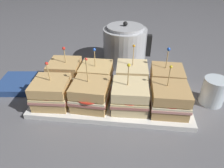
{
  "coord_description": "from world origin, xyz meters",
  "views": [
    {
      "loc": [
        0.06,
        -0.56,
        0.44
      ],
      "look_at": [
        0.0,
        0.0,
        0.06
      ],
      "focal_mm": 32.0,
      "sensor_mm": 36.0,
      "label": 1
    }
  ],
  "objects_px": {
    "sandwich_back_far_left": "(65,72)",
    "sandwich_back_center_left": "(96,75)",
    "sandwich_front_center_left": "(90,94)",
    "sandwich_front_center_right": "(130,96)",
    "sandwich_back_center_right": "(132,76)",
    "drinking_glass": "(214,91)",
    "sandwich_front_far_left": "(52,92)",
    "sandwich_back_far_right": "(166,79)",
    "napkin_stack": "(19,83)",
    "kettle_steel": "(125,45)",
    "sandwich_front_far_right": "(169,99)",
    "serving_platter": "(112,96)"
  },
  "relations": [
    {
      "from": "sandwich_front_far_left",
      "to": "sandwich_back_far_left",
      "type": "relative_size",
      "value": 1.03
    },
    {
      "from": "sandwich_back_center_left",
      "to": "serving_platter",
      "type": "bearing_deg",
      "value": -42.81
    },
    {
      "from": "sandwich_front_far_right",
      "to": "sandwich_back_far_right",
      "type": "xyz_separation_m",
      "value": [
        0.01,
        0.12,
        -0.0
      ]
    },
    {
      "from": "sandwich_back_far_left",
      "to": "kettle_steel",
      "type": "bearing_deg",
      "value": 46.53
    },
    {
      "from": "sandwich_back_center_left",
      "to": "napkin_stack",
      "type": "distance_m",
      "value": 0.31
    },
    {
      "from": "sandwich_front_center_right",
      "to": "sandwich_back_center_right",
      "type": "relative_size",
      "value": 0.98
    },
    {
      "from": "sandwich_back_center_left",
      "to": "sandwich_back_far_right",
      "type": "relative_size",
      "value": 0.96
    },
    {
      "from": "sandwich_front_far_left",
      "to": "sandwich_back_center_right",
      "type": "height_order",
      "value": "sandwich_back_center_right"
    },
    {
      "from": "sandwich_back_center_left",
      "to": "sandwich_back_center_right",
      "type": "distance_m",
      "value": 0.13
    },
    {
      "from": "sandwich_back_far_right",
      "to": "napkin_stack",
      "type": "relative_size",
      "value": 0.97
    },
    {
      "from": "sandwich_front_far_left",
      "to": "sandwich_back_far_right",
      "type": "bearing_deg",
      "value": 18.67
    },
    {
      "from": "sandwich_front_far_right",
      "to": "sandwich_back_center_right",
      "type": "xyz_separation_m",
      "value": [
        -0.12,
        0.13,
        0.0
      ]
    },
    {
      "from": "sandwich_front_center_left",
      "to": "kettle_steel",
      "type": "height_order",
      "value": "kettle_steel"
    },
    {
      "from": "sandwich_back_center_right",
      "to": "sandwich_back_far_right",
      "type": "bearing_deg",
      "value": -0.66
    },
    {
      "from": "napkin_stack",
      "to": "sandwich_front_center_left",
      "type": "bearing_deg",
      "value": -18.72
    },
    {
      "from": "sandwich_back_far_left",
      "to": "sandwich_back_far_right",
      "type": "bearing_deg",
      "value": -0.42
    },
    {
      "from": "kettle_steel",
      "to": "sandwich_back_center_left",
      "type": "bearing_deg",
      "value": -111.96
    },
    {
      "from": "sandwich_front_center_left",
      "to": "drinking_glass",
      "type": "relative_size",
      "value": 1.78
    },
    {
      "from": "sandwich_front_far_left",
      "to": "napkin_stack",
      "type": "relative_size",
      "value": 0.93
    },
    {
      "from": "sandwich_front_center_left",
      "to": "sandwich_front_far_right",
      "type": "xyz_separation_m",
      "value": [
        0.25,
        0.0,
        -0.0
      ]
    },
    {
      "from": "drinking_glass",
      "to": "kettle_steel",
      "type": "bearing_deg",
      "value": 139.19
    },
    {
      "from": "sandwich_back_center_left",
      "to": "sandwich_back_far_right",
      "type": "distance_m",
      "value": 0.26
    },
    {
      "from": "sandwich_front_center_right",
      "to": "kettle_steel",
      "type": "bearing_deg",
      "value": 96.01
    },
    {
      "from": "sandwich_back_center_right",
      "to": "drinking_glass",
      "type": "relative_size",
      "value": 1.72
    },
    {
      "from": "serving_platter",
      "to": "sandwich_front_far_right",
      "type": "height_order",
      "value": "sandwich_front_far_right"
    },
    {
      "from": "sandwich_back_center_right",
      "to": "kettle_steel",
      "type": "bearing_deg",
      "value": 99.87
    },
    {
      "from": "sandwich_back_far_left",
      "to": "sandwich_back_center_left",
      "type": "relative_size",
      "value": 0.97
    },
    {
      "from": "sandwich_front_center_left",
      "to": "sandwich_front_center_right",
      "type": "height_order",
      "value": "sandwich_front_center_left"
    },
    {
      "from": "sandwich_front_center_right",
      "to": "kettle_steel",
      "type": "relative_size",
      "value": 0.74
    },
    {
      "from": "sandwich_front_far_left",
      "to": "sandwich_back_far_left",
      "type": "height_order",
      "value": "sandwich_front_far_left"
    },
    {
      "from": "sandwich_front_center_left",
      "to": "sandwich_back_center_left",
      "type": "bearing_deg",
      "value": 91.53
    },
    {
      "from": "sandwich_front_far_left",
      "to": "kettle_steel",
      "type": "bearing_deg",
      "value": 58.71
    },
    {
      "from": "sandwich_front_far_left",
      "to": "sandwich_front_far_right",
      "type": "distance_m",
      "value": 0.37
    },
    {
      "from": "sandwich_front_far_left",
      "to": "napkin_stack",
      "type": "bearing_deg",
      "value": 149.19
    },
    {
      "from": "serving_platter",
      "to": "sandwich_front_far_right",
      "type": "relative_size",
      "value": 3.41
    },
    {
      "from": "serving_platter",
      "to": "sandwich_back_far_left",
      "type": "distance_m",
      "value": 0.2
    },
    {
      "from": "sandwich_front_far_right",
      "to": "sandwich_back_center_left",
      "type": "xyz_separation_m",
      "value": [
        -0.25,
        0.12,
        -0.0
      ]
    },
    {
      "from": "sandwich_front_far_left",
      "to": "sandwich_front_far_right",
      "type": "relative_size",
      "value": 0.97
    },
    {
      "from": "sandwich_back_far_left",
      "to": "sandwich_back_center_left",
      "type": "height_order",
      "value": "sandwich_back_center_left"
    },
    {
      "from": "sandwich_back_center_left",
      "to": "sandwich_back_center_right",
      "type": "relative_size",
      "value": 0.92
    },
    {
      "from": "sandwich_back_center_right",
      "to": "drinking_glass",
      "type": "height_order",
      "value": "sandwich_back_center_right"
    },
    {
      "from": "sandwich_back_center_right",
      "to": "napkin_stack",
      "type": "height_order",
      "value": "sandwich_back_center_right"
    },
    {
      "from": "sandwich_front_center_left",
      "to": "sandwich_front_center_right",
      "type": "xyz_separation_m",
      "value": [
        0.12,
        0.0,
        -0.0
      ]
    },
    {
      "from": "serving_platter",
      "to": "sandwich_back_center_right",
      "type": "xyz_separation_m",
      "value": [
        0.07,
        0.06,
        0.05
      ]
    },
    {
      "from": "serving_platter",
      "to": "sandwich_front_center_right",
      "type": "height_order",
      "value": "sandwich_front_center_right"
    },
    {
      "from": "sandwich_back_far_left",
      "to": "sandwich_back_center_right",
      "type": "xyz_separation_m",
      "value": [
        0.25,
        -0.0,
        -0.0
      ]
    },
    {
      "from": "drinking_glass",
      "to": "sandwich_back_far_right",
      "type": "bearing_deg",
      "value": 162.95
    },
    {
      "from": "sandwich_back_far_right",
      "to": "napkin_stack",
      "type": "bearing_deg",
      "value": -177.76
    },
    {
      "from": "sandwich_back_center_right",
      "to": "serving_platter",
      "type": "bearing_deg",
      "value": -135.78
    },
    {
      "from": "sandwich_back_center_right",
      "to": "napkin_stack",
      "type": "xyz_separation_m",
      "value": [
        -0.43,
        -0.02,
        -0.05
      ]
    }
  ]
}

